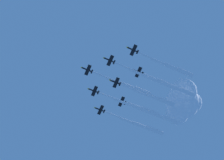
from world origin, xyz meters
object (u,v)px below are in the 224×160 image
at_px(jet_lead, 129,86).
at_px(jet_port_inner, 152,78).
at_px(jet_port_outer, 141,126).
at_px(jet_starboard_outer, 175,87).
at_px(jet_port_mid, 154,97).
at_px(jet_starboard_inner, 136,107).
at_px(jet_trail_port, 159,116).
at_px(jet_starboard_mid, 172,67).

distance_m(jet_lead, jet_port_inner, 18.93).
height_order(jet_port_outer, jet_starboard_outer, jet_starboard_outer).
relative_size(jet_lead, jet_starboard_outer, 1.05).
distance_m(jet_port_mid, jet_starboard_outer, 18.31).
distance_m(jet_port_inner, jet_port_mid, 17.17).
relative_size(jet_starboard_inner, jet_starboard_outer, 1.12).
bearing_deg(jet_port_inner, jet_port_outer, 0.14).
bearing_deg(jet_port_inner, jet_trail_port, -19.81).
xyz_separation_m(jet_port_mid, jet_trail_port, (18.50, -7.75, 1.18)).
bearing_deg(jet_port_mid, jet_starboard_outer, -122.56).
height_order(jet_lead, jet_starboard_inner, jet_lead).
bearing_deg(jet_lead, jet_port_mid, -72.17).
distance_m(jet_starboard_inner, jet_port_outer, 20.55).
bearing_deg(jet_port_inner, jet_starboard_outer, -71.87).
height_order(jet_starboard_inner, jet_port_outer, jet_port_outer).
distance_m(jet_port_inner, jet_trail_port, 37.13).
height_order(jet_port_mid, jet_trail_port, jet_trail_port).
bearing_deg(jet_starboard_inner, jet_trail_port, -70.67).
height_order(jet_starboard_inner, jet_starboard_mid, jet_starboard_inner).
height_order(jet_starboard_mid, jet_port_outer, jet_port_outer).
relative_size(jet_starboard_mid, jet_trail_port, 0.95).
bearing_deg(jet_starboard_inner, jet_starboard_outer, -127.48).
relative_size(jet_port_mid, jet_port_outer, 0.89).
bearing_deg(jet_starboard_mid, jet_port_mid, 17.81).
bearing_deg(jet_starboard_mid, jet_port_outer, 13.33).
bearing_deg(jet_port_inner, jet_lead, 59.32).
relative_size(jet_port_mid, jet_starboard_outer, 1.02).
distance_m(jet_port_inner, jet_starboard_inner, 28.88).
relative_size(jet_lead, jet_starboard_mid, 1.06).
bearing_deg(jet_trail_port, jet_starboard_mid, -178.69).
xyz_separation_m(jet_port_mid, jet_starboard_outer, (-9.82, -15.38, 1.54)).
bearing_deg(jet_port_outer, jet_starboard_inner, 158.86).
distance_m(jet_starboard_mid, jet_trail_port, 45.93).
relative_size(jet_port_inner, jet_port_outer, 0.93).
relative_size(jet_starboard_mid, jet_port_outer, 0.87).
bearing_deg(jet_trail_port, jet_starboard_inner, 109.33).
bearing_deg(jet_lead, jet_starboard_mid, -124.61).
height_order(jet_port_inner, jet_starboard_inner, jet_starboard_inner).
xyz_separation_m(jet_starboard_inner, jet_port_outer, (19.17, -7.41, 0.18)).
xyz_separation_m(jet_port_mid, jet_port_outer, (30.61, 4.95, 1.30)).
distance_m(jet_lead, jet_trail_port, 38.37).
bearing_deg(jet_starboard_outer, jet_port_mid, 57.44).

